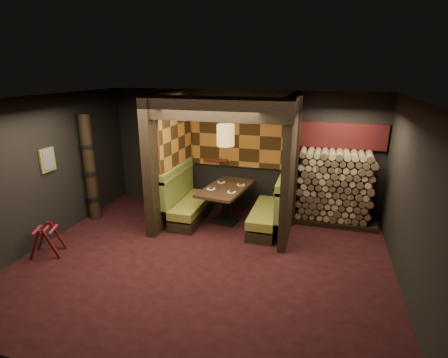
% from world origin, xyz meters
% --- Properties ---
extents(floor, '(6.50, 5.50, 0.02)m').
position_xyz_m(floor, '(0.00, 0.00, -0.01)').
color(floor, black).
rests_on(floor, ground).
extents(ceiling, '(6.50, 5.50, 0.02)m').
position_xyz_m(ceiling, '(0.00, 0.00, 2.86)').
color(ceiling, black).
rests_on(ceiling, ground).
extents(wall_back, '(6.50, 0.02, 2.85)m').
position_xyz_m(wall_back, '(0.00, 2.76, 1.43)').
color(wall_back, black).
rests_on(wall_back, ground).
extents(wall_front, '(6.50, 0.02, 2.85)m').
position_xyz_m(wall_front, '(0.00, -2.76, 1.43)').
color(wall_front, black).
rests_on(wall_front, ground).
extents(wall_left, '(0.02, 5.50, 2.85)m').
position_xyz_m(wall_left, '(-3.26, 0.00, 1.43)').
color(wall_left, black).
rests_on(wall_left, ground).
extents(wall_right, '(0.02, 5.50, 2.85)m').
position_xyz_m(wall_right, '(3.26, 0.00, 1.43)').
color(wall_right, black).
rests_on(wall_right, ground).
extents(partition_left, '(0.20, 2.20, 2.85)m').
position_xyz_m(partition_left, '(-1.35, 1.65, 1.43)').
color(partition_left, black).
rests_on(partition_left, floor).
extents(partition_right, '(0.15, 2.10, 2.85)m').
position_xyz_m(partition_right, '(1.30, 1.70, 1.43)').
color(partition_right, black).
rests_on(partition_right, floor).
extents(header_beam, '(2.85, 0.18, 0.44)m').
position_xyz_m(header_beam, '(-0.02, 0.70, 2.63)').
color(header_beam, black).
rests_on(header_beam, partition_left).
extents(tapa_back_panel, '(2.40, 0.06, 1.55)m').
position_xyz_m(tapa_back_panel, '(-0.02, 2.71, 1.82)').
color(tapa_back_panel, '#AD6B25').
rests_on(tapa_back_panel, wall_back).
extents(tapa_side_panel, '(0.04, 1.85, 1.45)m').
position_xyz_m(tapa_side_panel, '(-1.23, 1.82, 1.85)').
color(tapa_side_panel, '#AD6B25').
rests_on(tapa_side_panel, partition_left).
extents(lacquer_shelf, '(0.60, 0.12, 0.07)m').
position_xyz_m(lacquer_shelf, '(-0.60, 2.65, 1.18)').
color(lacquer_shelf, '#5A1D14').
rests_on(lacquer_shelf, wall_back).
extents(booth_bench_left, '(0.68, 1.60, 1.14)m').
position_xyz_m(booth_bench_left, '(-0.96, 1.65, 0.40)').
color(booth_bench_left, black).
rests_on(booth_bench_left, floor).
extents(booth_bench_right, '(0.68, 1.60, 1.14)m').
position_xyz_m(booth_bench_right, '(0.93, 1.65, 0.40)').
color(booth_bench_right, black).
rests_on(booth_bench_right, floor).
extents(dining_table, '(1.05, 1.64, 0.81)m').
position_xyz_m(dining_table, '(-0.09, 1.78, 0.57)').
color(dining_table, black).
rests_on(dining_table, floor).
extents(place_settings, '(0.73, 0.77, 0.03)m').
position_xyz_m(place_settings, '(-0.09, 1.78, 0.82)').
color(place_settings, white).
rests_on(place_settings, dining_table).
extents(pendant_lamp, '(0.37, 0.37, 1.10)m').
position_xyz_m(pendant_lamp, '(-0.09, 1.73, 1.98)').
color(pendant_lamp, '#A1793E').
rests_on(pendant_lamp, ceiling).
extents(framed_picture, '(0.05, 0.36, 0.46)m').
position_xyz_m(framed_picture, '(-3.22, 0.10, 1.62)').
color(framed_picture, olive).
rests_on(framed_picture, wall_left).
extents(luggage_rack, '(0.68, 0.59, 0.62)m').
position_xyz_m(luggage_rack, '(-2.86, -0.59, 0.31)').
color(luggage_rack, '#460B09').
rests_on(luggage_rack, floor).
extents(totem_column, '(0.31, 0.31, 2.40)m').
position_xyz_m(totem_column, '(-3.05, 1.10, 1.19)').
color(totem_column, black).
rests_on(totem_column, floor).
extents(firewood_stack, '(1.73, 0.70, 1.64)m').
position_xyz_m(firewood_stack, '(2.29, 2.35, 0.82)').
color(firewood_stack, black).
rests_on(firewood_stack, floor).
extents(mosaic_header, '(1.83, 0.10, 0.56)m').
position_xyz_m(mosaic_header, '(2.29, 2.68, 1.92)').
color(mosaic_header, maroon).
rests_on(mosaic_header, wall_back).
extents(bay_front_post, '(0.08, 0.08, 2.85)m').
position_xyz_m(bay_front_post, '(1.39, 1.96, 1.43)').
color(bay_front_post, black).
rests_on(bay_front_post, floor).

